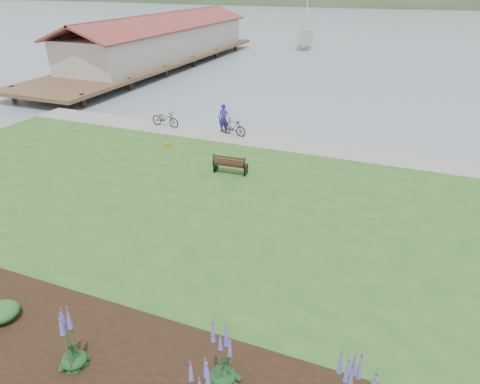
{
  "coord_description": "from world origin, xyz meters",
  "views": [
    {
      "loc": [
        6.33,
        -15.1,
        8.79
      ],
      "look_at": [
        0.77,
        -1.27,
        1.3
      ],
      "focal_mm": 32.0,
      "sensor_mm": 36.0,
      "label": 1
    }
  ],
  "objects_px": {
    "bicycle_a": "(165,119)",
    "sailboat": "(304,49)",
    "park_bench": "(230,164)",
    "person": "(223,116)"
  },
  "relations": [
    {
      "from": "sailboat",
      "to": "park_bench",
      "type": "bearing_deg",
      "value": -90.94
    },
    {
      "from": "person",
      "to": "bicycle_a",
      "type": "relative_size",
      "value": 1.05
    },
    {
      "from": "bicycle_a",
      "to": "park_bench",
      "type": "bearing_deg",
      "value": -124.03
    },
    {
      "from": "bicycle_a",
      "to": "sailboat",
      "type": "distance_m",
      "value": 38.13
    },
    {
      "from": "park_bench",
      "to": "bicycle_a",
      "type": "bearing_deg",
      "value": 137.83
    },
    {
      "from": "park_bench",
      "to": "person",
      "type": "height_order",
      "value": "person"
    },
    {
      "from": "bicycle_a",
      "to": "sailboat",
      "type": "relative_size",
      "value": 0.07
    },
    {
      "from": "park_bench",
      "to": "bicycle_a",
      "type": "distance_m",
      "value": 8.37
    },
    {
      "from": "park_bench",
      "to": "sailboat",
      "type": "relative_size",
      "value": 0.06
    },
    {
      "from": "person",
      "to": "bicycle_a",
      "type": "height_order",
      "value": "person"
    }
  ]
}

